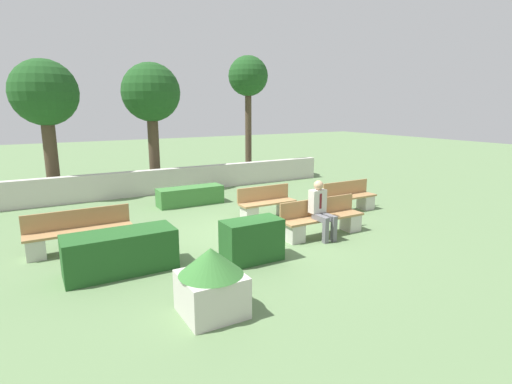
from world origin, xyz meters
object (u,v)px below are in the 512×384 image
object	(u,v)px
tree_leftmost	(45,96)
tree_center_right	(248,79)
person_seated_man	(321,207)
tree_center_left	(151,95)
bench_right_side	(267,206)
bench_front	(323,221)
bench_back	(350,200)
bench_left_side	(80,235)
planter_corner_left	(211,280)

from	to	relation	value
tree_leftmost	tree_center_right	distance (m)	7.63
person_seated_man	tree_center_left	world-z (taller)	tree_center_left
person_seated_man	tree_leftmost	bearing A→B (deg)	123.47
bench_right_side	tree_leftmost	world-z (taller)	tree_leftmost
bench_front	tree_center_left	distance (m)	8.31
person_seated_man	bench_right_side	bearing A→B (deg)	94.60
bench_back	person_seated_man	bearing A→B (deg)	-154.33
bench_front	bench_back	distance (m)	2.53
person_seated_man	tree_center_right	distance (m)	9.03
bench_back	tree_leftmost	distance (m)	10.11
bench_left_side	tree_leftmost	xyz separation A→B (m)	(-0.12, 5.79, 3.01)
bench_right_side	person_seated_man	size ratio (longest dim) A/B	1.20
bench_right_side	tree_center_left	size ratio (longest dim) A/B	0.36
bench_back	planter_corner_left	bearing A→B (deg)	-157.10
bench_right_side	bench_left_side	bearing A→B (deg)	-177.31
person_seated_man	tree_center_left	distance (m)	8.26
bench_front	planter_corner_left	distance (m)	4.34
bench_front	bench_left_side	world-z (taller)	same
bench_front	person_seated_man	size ratio (longest dim) A/B	1.60
bench_front	planter_corner_left	bearing A→B (deg)	-151.13
bench_front	bench_back	world-z (taller)	same
bench_front	bench_right_side	bearing A→B (deg)	100.29
bench_right_side	bench_back	size ratio (longest dim) A/B	0.97
planter_corner_left	tree_center_right	size ratio (longest dim) A/B	0.20
bench_front	tree_center_left	size ratio (longest dim) A/B	0.48
bench_right_side	tree_center_right	bearing A→B (deg)	65.96
bench_back	tree_center_right	world-z (taller)	tree_center_right
bench_left_side	tree_center_left	bearing A→B (deg)	49.12
bench_back	tree_center_left	size ratio (longest dim) A/B	0.37
bench_back	bench_right_side	bearing A→B (deg)	159.32
bench_left_side	tree_center_left	world-z (taller)	tree_center_left
bench_right_side	bench_back	bearing A→B (deg)	-13.04
bench_right_side	planter_corner_left	xyz separation A→B (m)	(-3.45, -4.05, 0.21)
bench_left_side	tree_center_left	xyz separation A→B (m)	(3.28, 5.73, 3.08)
bench_left_side	tree_center_right	xyz separation A→B (m)	(7.46, 6.10, 3.78)
bench_right_side	tree_center_right	size ratio (longest dim) A/B	0.32
bench_back	tree_leftmost	xyz separation A→B (m)	(-7.40, 6.18, 3.03)
bench_front	tree_leftmost	xyz separation A→B (m)	(-5.27, 7.54, 3.01)
bench_front	bench_right_side	distance (m)	1.98
person_seated_man	bench_left_side	bearing A→B (deg)	159.10
bench_left_side	person_seated_man	size ratio (longest dim) A/B	1.59
bench_front	person_seated_man	xyz separation A→B (m)	(-0.19, -0.14, 0.41)
bench_left_side	person_seated_man	xyz separation A→B (m)	(4.96, -1.89, 0.41)
bench_left_side	bench_back	size ratio (longest dim) A/B	1.29
bench_front	planter_corner_left	xyz separation A→B (m)	(-3.80, -2.09, 0.19)
tree_center_right	bench_back	bearing A→B (deg)	-91.62
tree_center_left	bench_front	bearing A→B (deg)	-75.98
bench_left_side	tree_center_left	size ratio (longest dim) A/B	0.47
bench_right_side	bench_front	bearing A→B (deg)	-79.41
planter_corner_left	tree_center_right	xyz separation A→B (m)	(6.11, 9.95, 3.59)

